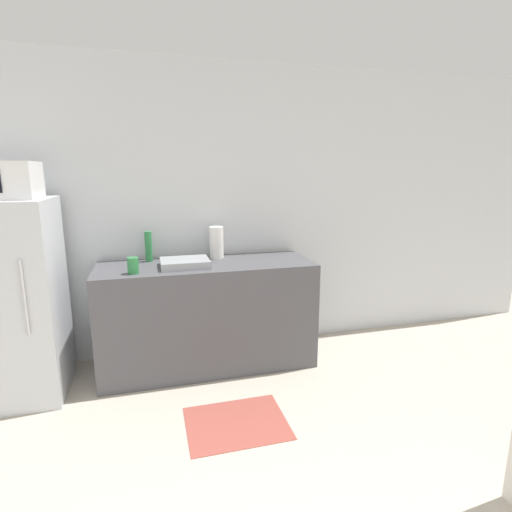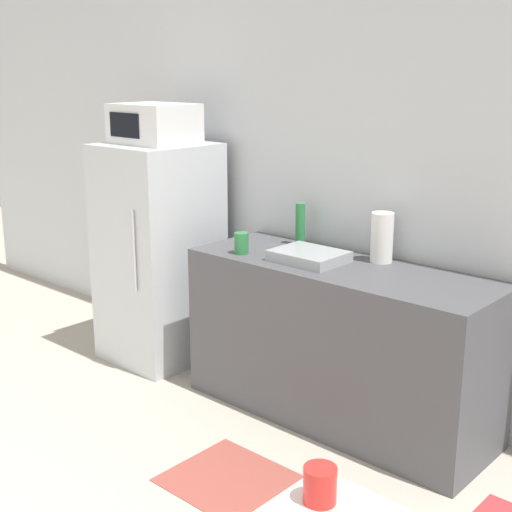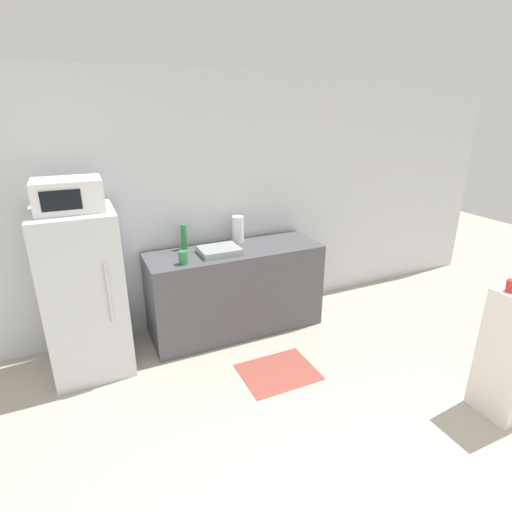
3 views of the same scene
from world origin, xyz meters
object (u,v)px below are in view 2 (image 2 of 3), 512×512
(refrigerator, at_px, (159,253))
(bottle_tall, at_px, (300,224))
(bottle_short, at_px, (241,243))
(jar, at_px, (320,485))
(microwave, at_px, (154,124))
(paper_towel_roll, at_px, (382,237))

(refrigerator, distance_m, bottle_tall, 1.07)
(bottle_short, relative_size, jar, 1.46)
(microwave, relative_size, bottle_short, 4.14)
(refrigerator, relative_size, paper_towel_roll, 5.28)
(paper_towel_roll, bearing_deg, microwave, -169.69)
(microwave, distance_m, bottle_tall, 1.17)
(bottle_tall, distance_m, paper_towel_roll, 0.58)
(microwave, distance_m, paper_towel_roll, 1.69)
(refrigerator, relative_size, bottle_short, 11.84)
(refrigerator, height_order, paper_towel_roll, refrigerator)
(jar, xyz_separation_m, paper_towel_roll, (-1.21, 2.18, -0.02))
(refrigerator, bearing_deg, paper_towel_roll, 10.27)
(microwave, bearing_deg, refrigerator, 72.05)
(jar, bearing_deg, bottle_short, 136.92)
(microwave, bearing_deg, bottle_tall, 16.53)
(bottle_tall, xyz_separation_m, bottle_short, (-0.12, -0.40, -0.07))
(microwave, xyz_separation_m, jar, (2.78, -1.89, -0.54))
(bottle_tall, bearing_deg, microwave, -163.47)
(refrigerator, bearing_deg, bottle_short, -6.89)
(refrigerator, distance_m, jar, 3.38)
(microwave, bearing_deg, bottle_short, -6.80)
(refrigerator, height_order, jar, refrigerator)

